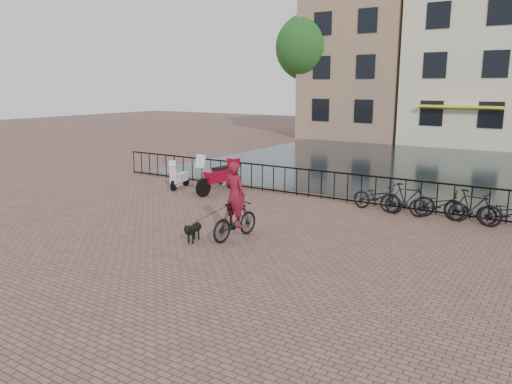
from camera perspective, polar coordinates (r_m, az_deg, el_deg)
The scene contains 15 objects.
ground at distance 11.30m, azimuth -8.48°, elevation -8.66°, with size 100.00×100.00×0.00m, color brown.
canal_water at distance 26.41m, azimuth 17.33°, elevation 2.92°, with size 20.00×20.00×0.00m, color black.
railing at distance 17.69m, azimuth 8.93°, elevation 0.65°, with size 20.00×0.05×1.02m.
canal_house_left at distance 40.62m, azimuth 12.63°, elevation 15.28°, with size 7.50×9.00×12.80m.
canal_house_mid at distance 38.44m, azimuth 24.13°, elevation 13.98°, with size 8.00×9.50×11.80m.
tree_far_left at distance 39.35m, azimuth 6.07°, elevation 16.08°, with size 5.04×5.04×9.27m.
cyclist at distance 13.03m, azimuth -2.41°, elevation -1.51°, with size 0.81×1.80×2.41m.
dog at distance 13.07m, azimuth -7.16°, elevation -4.48°, with size 0.46×0.84×0.54m.
motorcycle at distance 18.73m, azimuth -4.31°, elevation 2.29°, with size 0.66×2.25×1.59m.
scooter at distance 19.77m, azimuth -8.70°, elevation 2.17°, with size 0.69×1.36×1.22m.
parked_bike_0 at distance 16.51m, azimuth 13.75°, elevation -0.58°, with size 0.60×1.72×0.90m, color black.
parked_bike_1 at distance 16.21m, azimuth 16.91°, elevation -0.81°, with size 0.47×1.66×1.00m, color black.
parked_bike_2 at distance 15.99m, azimuth 20.15°, elevation -1.38°, with size 0.60×1.72×0.90m, color black.
parked_bike_3 at distance 15.81m, azimuth 23.51°, elevation -1.62°, with size 0.47×1.66×1.00m, color black.
parked_bike_4 at distance 15.70m, azimuth 26.90°, elevation -2.21°, with size 0.60×1.72×0.90m, color black.
Camera 1 is at (7.12, -7.82, 3.99)m, focal length 35.00 mm.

